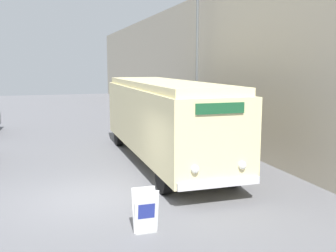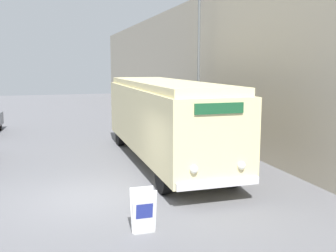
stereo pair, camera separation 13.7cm
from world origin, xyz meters
name	(u,v)px [view 1 (the left image)]	position (x,y,z in m)	size (l,w,h in m)	color
ground_plane	(90,199)	(0.00, 0.00, 0.00)	(80.00, 80.00, 0.00)	slate
building_wall_right	(194,66)	(6.98, 10.00, 3.63)	(0.30, 60.00, 7.26)	#B2A893
vintage_bus	(163,116)	(3.19, 3.47, 1.76)	(2.45, 10.12, 3.09)	black
sign_board	(145,211)	(0.94, -2.56, 0.49)	(0.54, 0.38, 1.00)	gray
streetlamp	(197,44)	(6.08, 7.35, 4.66)	(0.36, 0.36, 7.32)	#595E60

